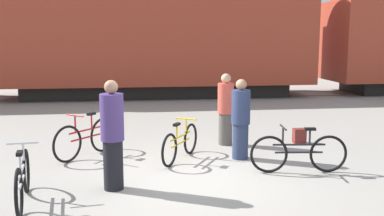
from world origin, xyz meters
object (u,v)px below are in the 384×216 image
at_px(person_in_red, 226,110).
at_px(bicycle_black, 299,153).
at_px(bicycle_yellow, 181,143).
at_px(backpack, 299,136).
at_px(bicycle_silver, 23,180).
at_px(person_in_navy, 241,120).
at_px(freight_train, 157,27).
at_px(person_in_purple, 112,136).
at_px(bicycle_maroon, 86,138).

bearing_deg(person_in_red, bicycle_black, 178.59).
relative_size(bicycle_yellow, backpack, 4.40).
xyz_separation_m(bicycle_silver, person_in_navy, (3.77, 2.05, 0.43)).
bearing_deg(bicycle_black, freight_train, 100.77).
height_order(person_in_purple, backpack, person_in_purple).
relative_size(bicycle_yellow, person_in_navy, 0.92).
distance_m(freight_train, bicycle_maroon, 9.71).
relative_size(person_in_navy, backpack, 4.78).
height_order(bicycle_black, backpack, bicycle_black).
height_order(bicycle_black, bicycle_maroon, bicycle_maroon).
bearing_deg(person_in_red, freight_train, -15.48).
bearing_deg(bicycle_silver, freight_train, 77.77).
height_order(bicycle_yellow, person_in_navy, person_in_navy).
distance_m(bicycle_maroon, person_in_navy, 3.19).
distance_m(bicycle_black, person_in_purple, 3.39).
xyz_separation_m(freight_train, bicycle_silver, (-2.56, -11.78, -2.44)).
distance_m(freight_train, person_in_red, 8.82).
xyz_separation_m(freight_train, bicycle_yellow, (-0.00, -9.69, -2.46)).
height_order(bicycle_maroon, backpack, bicycle_maroon).
xyz_separation_m(bicycle_silver, backpack, (5.44, 3.19, -0.20)).
relative_size(bicycle_silver, person_in_navy, 1.09).
relative_size(bicycle_yellow, person_in_purple, 0.84).
xyz_separation_m(bicycle_silver, person_in_red, (3.70, 3.27, 0.44)).
bearing_deg(person_in_purple, bicycle_silver, -14.36).
relative_size(bicycle_yellow, bicycle_silver, 0.85).
bearing_deg(person_in_red, bicycle_yellow, 112.43).
bearing_deg(person_in_navy, bicycle_silver, -143.65).
relative_size(bicycle_black, person_in_red, 1.09).
height_order(bicycle_black, bicycle_silver, bicycle_silver).
bearing_deg(backpack, bicycle_silver, -149.64).
relative_size(bicycle_black, bicycle_yellow, 1.19).
distance_m(bicycle_silver, person_in_red, 4.96).
relative_size(person_in_purple, backpack, 5.26).
distance_m(bicycle_silver, person_in_navy, 4.31).
relative_size(freight_train, person_in_red, 24.35).
bearing_deg(backpack, person_in_navy, -145.92).
xyz_separation_m(freight_train, person_in_purple, (-1.26, -11.27, -1.92)).
xyz_separation_m(bicycle_black, person_in_purple, (-3.31, -0.49, 0.52)).
relative_size(bicycle_yellow, bicycle_maroon, 1.08).
xyz_separation_m(bicycle_maroon, person_in_red, (3.06, 0.69, 0.42)).
bearing_deg(bicycle_black, person_in_navy, 128.47).
distance_m(bicycle_yellow, person_in_purple, 2.09).
height_order(bicycle_yellow, bicycle_silver, bicycle_silver).
height_order(bicycle_maroon, person_in_purple, person_in_purple).
bearing_deg(person_in_navy, person_in_purple, -140.22).
distance_m(bicycle_silver, person_in_purple, 1.49).
xyz_separation_m(bicycle_black, person_in_navy, (-0.84, 1.06, 0.44)).
bearing_deg(bicycle_yellow, bicycle_black, -28.03).
relative_size(bicycle_black, person_in_navy, 1.09).
bearing_deg(bicycle_yellow, freight_train, 89.98).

